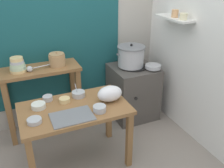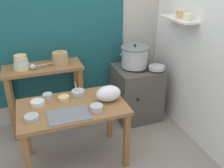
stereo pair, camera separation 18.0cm
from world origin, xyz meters
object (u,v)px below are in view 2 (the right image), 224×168
(clay_pot, at_px, (60,58))
(prep_bowl_4, at_px, (38,103))
(prep_bowl_2, at_px, (78,93))
(prep_bowl_5, at_px, (97,108))
(wide_pan, at_px, (157,68))
(steamer_pot, at_px, (135,57))
(prep_bowl_1, at_px, (31,117))
(plastic_bag, at_px, (108,94))
(serving_tray, at_px, (69,115))
(bowl_stack_enamel, at_px, (21,63))
(stove_block, at_px, (136,92))
(prep_bowl_0, at_px, (64,98))
(ladle, at_px, (34,67))
(prep_table, at_px, (73,115))
(back_shelf_table, at_px, (45,82))
(prep_bowl_3, at_px, (48,96))

(clay_pot, distance_m, prep_bowl_4, 0.76)
(prep_bowl_2, xyz_separation_m, prep_bowl_5, (0.10, -0.38, 0.00))
(wide_pan, height_order, prep_bowl_2, prep_bowl_2)
(steamer_pot, bearing_deg, wide_pan, -40.12)
(prep_bowl_5, bearing_deg, prep_bowl_1, 174.55)
(plastic_bag, xyz_separation_m, prep_bowl_2, (-0.28, 0.23, -0.05))
(steamer_pot, distance_m, prep_bowl_4, 1.43)
(prep_bowl_1, bearing_deg, serving_tray, -8.15)
(prep_bowl_2, relative_size, prep_bowl_4, 1.04)
(prep_bowl_1, bearing_deg, prep_bowl_4, 73.07)
(clay_pot, xyz_separation_m, prep_bowl_1, (-0.43, -0.88, -0.23))
(prep_bowl_4, bearing_deg, bowl_stack_enamel, 100.39)
(stove_block, relative_size, prep_bowl_5, 6.00)
(bowl_stack_enamel, relative_size, prep_bowl_0, 1.65)
(steamer_pot, xyz_separation_m, ladle, (-1.30, 0.04, 0.01))
(prep_table, relative_size, prep_bowl_2, 7.46)
(serving_tray, bearing_deg, plastic_bag, 17.56)
(prep_bowl_1, bearing_deg, back_shelf_table, 77.10)
(back_shelf_table, xyz_separation_m, prep_bowl_1, (-0.20, -0.88, 0.06))
(prep_bowl_4, bearing_deg, steamer_pot, 21.50)
(ladle, height_order, wide_pan, ladle)
(prep_table, relative_size, back_shelf_table, 1.15)
(prep_bowl_3, relative_size, prep_bowl_5, 0.81)
(back_shelf_table, distance_m, stove_block, 1.28)
(clay_pot, xyz_separation_m, prep_bowl_3, (-0.24, -0.51, -0.23))
(ladle, relative_size, prep_bowl_5, 2.22)
(prep_bowl_4, bearing_deg, prep_bowl_2, 9.36)
(bowl_stack_enamel, distance_m, prep_bowl_0, 0.76)
(stove_block, distance_m, prep_bowl_0, 1.25)
(wide_pan, distance_m, prep_bowl_0, 1.32)
(ladle, xyz_separation_m, prep_bowl_3, (0.09, -0.44, -0.19))
(prep_bowl_2, relative_size, prep_bowl_3, 1.41)
(clay_pot, relative_size, prep_bowl_0, 1.73)
(ladle, distance_m, prep_bowl_2, 0.67)
(serving_tray, height_order, prep_bowl_3, prep_bowl_3)
(prep_bowl_5, bearing_deg, back_shelf_table, 113.92)
(prep_bowl_0, distance_m, prep_bowl_2, 0.18)
(prep_table, relative_size, serving_tray, 2.75)
(steamer_pot, xyz_separation_m, prep_bowl_4, (-1.32, -0.52, -0.17))
(serving_tray, relative_size, wide_pan, 1.88)
(prep_bowl_3, bearing_deg, wide_pan, 7.99)
(stove_block, height_order, steamer_pot, steamer_pot)
(ladle, bearing_deg, prep_bowl_2, -49.35)
(plastic_bag, distance_m, prep_bowl_0, 0.48)
(stove_block, relative_size, wide_pan, 3.67)
(prep_bowl_3, xyz_separation_m, prep_bowl_4, (-0.11, -0.12, -0.00))
(back_shelf_table, bearing_deg, prep_bowl_0, -76.81)
(stove_block, xyz_separation_m, prep_bowl_3, (-1.25, -0.38, 0.36))
(prep_table, distance_m, prep_bowl_1, 0.45)
(ladle, bearing_deg, back_shelf_table, 33.17)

